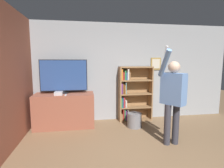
{
  "coord_description": "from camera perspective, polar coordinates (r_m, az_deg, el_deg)",
  "views": [
    {
      "loc": [
        -0.95,
        -2.04,
        1.66
      ],
      "look_at": [
        -0.35,
        1.69,
        1.17
      ],
      "focal_mm": 28.0,
      "sensor_mm": 36.0,
      "label": 1
    }
  ],
  "objects": [
    {
      "name": "game_console",
      "position": [
        4.44,
        -17.01,
        -2.9
      ],
      "size": [
        0.19,
        0.22,
        0.08
      ],
      "color": "silver",
      "rests_on": "tv_ledge"
    },
    {
      "name": "remote_loose",
      "position": [
        4.33,
        -14.85,
        -3.48
      ],
      "size": [
        0.05,
        0.14,
        0.02
      ],
      "color": "white",
      "rests_on": "tv_ledge"
    },
    {
      "name": "waste_bin",
      "position": [
        4.55,
        7.31,
        -11.59
      ],
      "size": [
        0.36,
        0.36,
        0.37
      ],
      "color": "gray",
      "rests_on": "ground_plane"
    },
    {
      "name": "tv_ledge",
      "position": [
        4.65,
        -15.19,
        -8.24
      ],
      "size": [
        1.46,
        0.63,
        0.85
      ],
      "color": "#93513D",
      "rests_on": "ground_plane"
    },
    {
      "name": "bookshelf",
      "position": [
        4.92,
        6.56,
        -3.2
      ],
      "size": [
        0.93,
        0.28,
        1.52
      ],
      "color": "#997047",
      "rests_on": "ground_plane"
    },
    {
      "name": "wall_side_brick",
      "position": [
        3.7,
        -30.74,
        1.58
      ],
      "size": [
        0.06,
        4.36,
        2.7
      ],
      "color": "#93513D",
      "rests_on": "ground_plane"
    },
    {
      "name": "wall_back",
      "position": [
        4.94,
        2.05,
        3.83
      ],
      "size": [
        6.57,
        0.09,
        2.7
      ],
      "color": "#9EA3A8",
      "rests_on": "ground_plane"
    },
    {
      "name": "television",
      "position": [
        4.57,
        -15.46,
        2.53
      ],
      "size": [
        1.17,
        0.22,
        0.86
      ],
      "color": "black",
      "rests_on": "tv_ledge"
    },
    {
      "name": "person",
      "position": [
        3.61,
        19.28,
        -3.33
      ],
      "size": [
        0.59,
        0.56,
        1.93
      ],
      "rotation": [
        0.0,
        0.0,
        -1.0
      ],
      "color": "#383842",
      "rests_on": "ground_plane"
    }
  ]
}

